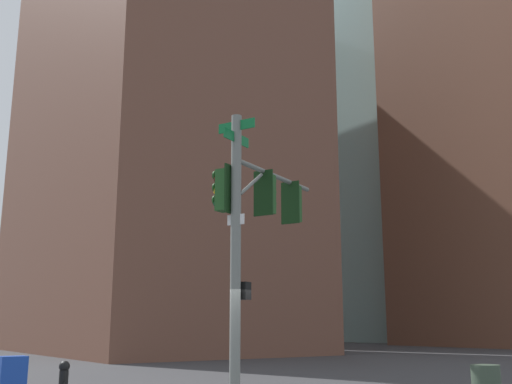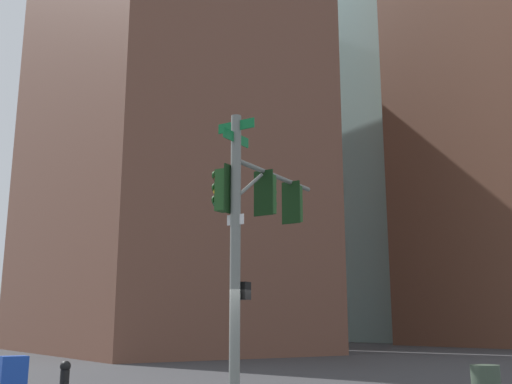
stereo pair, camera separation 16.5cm
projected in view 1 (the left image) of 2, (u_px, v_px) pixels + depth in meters
The scene contains 5 objects.
signal_pole_assembly at pixel (253, 218), 14.80m from camera, with size 2.03×3.95×6.61m.
fire_hydrant at pixel (64, 378), 14.64m from camera, with size 0.34×0.26×0.87m.
newspaper_box at pixel (11, 381), 13.23m from camera, with size 0.44×0.56×1.05m, color #193FA5.
building_brick_nearside at pixel (157, 15), 46.03m from camera, with size 23.39×14.48×49.30m, color brown.
building_brick_farside at pixel (163, 178), 76.05m from camera, with size 22.35×16.30×39.44m, color #4C3328.
Camera 1 is at (11.98, -7.59, 1.70)m, focal length 42.73 mm.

